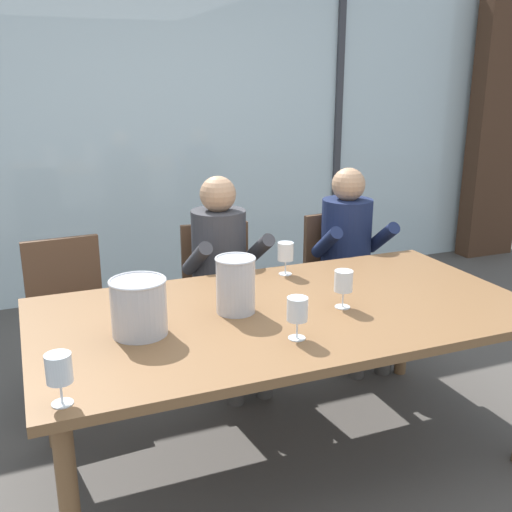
{
  "coord_description": "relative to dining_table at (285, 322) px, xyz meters",
  "views": [
    {
      "loc": [
        -1.06,
        -2.28,
        1.76
      ],
      "look_at": [
        0.0,
        0.35,
        0.91
      ],
      "focal_mm": 41.96,
      "sensor_mm": 36.0,
      "label": 1
    }
  ],
  "objects": [
    {
      "name": "person_navy_polo",
      "position": [
        0.85,
        0.85,
        0.01
      ],
      "size": [
        0.48,
        0.63,
        1.22
      ],
      "rotation": [
        0.0,
        0.0,
        -0.08
      ],
      "color": "#192347",
      "rests_on": "ground"
    },
    {
      "name": "person_charcoal_jacket",
      "position": [
        0.01,
        0.85,
        0.01
      ],
      "size": [
        0.48,
        0.63,
        1.22
      ],
      "rotation": [
        0.0,
        0.0,
        0.08
      ],
      "color": "#38383D",
      "rests_on": "ground"
    },
    {
      "name": "ice_bucket_primary",
      "position": [
        -0.22,
        0.05,
        0.19
      ],
      "size": [
        0.18,
        0.18,
        0.25
      ],
      "color": "#B7B7BC",
      "rests_on": "dining_table"
    },
    {
      "name": "chair_near_curtain",
      "position": [
        -0.87,
        0.99,
        -0.16
      ],
      "size": [
        0.47,
        0.47,
        0.9
      ],
      "rotation": [
        0.0,
        0.0,
        0.07
      ],
      "color": "brown",
      "rests_on": "ground"
    },
    {
      "name": "window_mullion_right",
      "position": [
        1.67,
        2.53,
        0.61
      ],
      "size": [
        0.06,
        0.06,
        2.6
      ],
      "primitive_type": "cube",
      "color": "#38383D",
      "rests_on": "ground"
    },
    {
      "name": "window_glass_panel",
      "position": [
        0.0,
        2.55,
        0.61
      ],
      "size": [
        7.43,
        0.03,
        2.6
      ],
      "primitive_type": "cube",
      "color": "silver",
      "rests_on": "ground"
    },
    {
      "name": "wine_glass_by_right_taster",
      "position": [
        -0.09,
        -0.31,
        0.18
      ],
      "size": [
        0.08,
        0.08,
        0.17
      ],
      "color": "silver",
      "rests_on": "dining_table"
    },
    {
      "name": "ground",
      "position": [
        0.0,
        1.0,
        -0.69
      ],
      "size": [
        14.0,
        14.0,
        0.0
      ],
      "primitive_type": "plane",
      "color": "#4C4742"
    },
    {
      "name": "curtain_heavy_drape",
      "position": [
        3.37,
        2.37,
        0.61
      ],
      "size": [
        0.56,
        0.2,
        2.6
      ],
      "primitive_type": "cube",
      "color": "#472D1E",
      "rests_on": "ground"
    },
    {
      "name": "chair_left_of_center",
      "position": [
        0.02,
        1.0,
        -0.16
      ],
      "size": [
        0.48,
        0.48,
        0.9
      ],
      "rotation": [
        0.0,
        0.0,
        -0.11
      ],
      "color": "brown",
      "rests_on": "ground"
    },
    {
      "name": "wine_glass_near_bucket",
      "position": [
        0.21,
        0.44,
        0.18
      ],
      "size": [
        0.08,
        0.08,
        0.17
      ],
      "color": "silver",
      "rests_on": "dining_table"
    },
    {
      "name": "chair_center",
      "position": [
        0.86,
        1.0,
        -0.16
      ],
      "size": [
        0.48,
        0.48,
        0.9
      ],
      "rotation": [
        0.0,
        0.0,
        0.1
      ],
      "color": "brown",
      "rests_on": "ground"
    },
    {
      "name": "ice_bucket_secondary",
      "position": [
        -0.66,
        -0.03,
        0.18
      ],
      "size": [
        0.23,
        0.23,
        0.23
      ],
      "color": "#B7B7BC",
      "rests_on": "dining_table"
    },
    {
      "name": "dining_table",
      "position": [
        0.0,
        0.0,
        0.0
      ],
      "size": [
        2.23,
        1.16,
        0.76
      ],
      "color": "brown",
      "rests_on": "ground"
    },
    {
      "name": "hillside_vineyard",
      "position": [
        0.0,
        6.3,
        0.29
      ],
      "size": [
        13.43,
        2.4,
        1.97
      ],
      "primitive_type": "cube",
      "color": "#386633",
      "rests_on": "ground"
    },
    {
      "name": "wine_glass_by_left_taster",
      "position": [
        0.25,
        -0.08,
        0.19
      ],
      "size": [
        0.08,
        0.08,
        0.17
      ],
      "color": "silver",
      "rests_on": "dining_table"
    },
    {
      "name": "wine_glass_center_pour",
      "position": [
        -1.0,
        -0.48,
        0.18
      ],
      "size": [
        0.08,
        0.08,
        0.17
      ],
      "color": "silver",
      "rests_on": "dining_table"
    }
  ]
}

